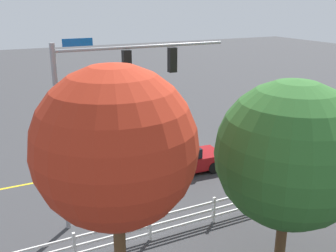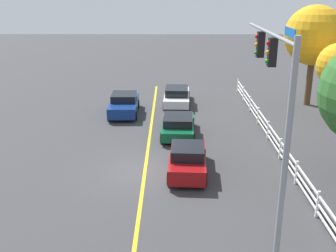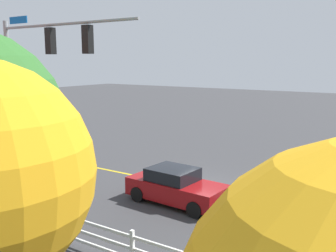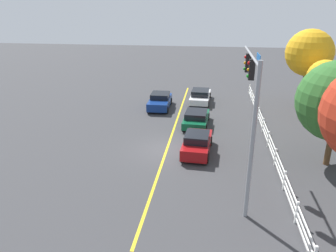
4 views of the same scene
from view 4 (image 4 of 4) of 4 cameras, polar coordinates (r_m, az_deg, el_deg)
The scene contains 10 objects.
ground_plane at distance 22.54m, azimuth -0.24°, elevation -4.24°, with size 120.00×120.00×0.00m, color #38383A.
lane_center_stripe at distance 26.19m, azimuth 1.02°, elevation -0.57°, with size 28.00×0.16×0.01m, color gold.
signal_assembly at distance 15.88m, azimuth 14.50°, elevation 4.61°, with size 7.12×0.38×7.55m.
car_0 at distance 31.50m, azimuth -1.43°, elevation 4.47°, with size 4.42×2.06×1.45m.
car_1 at distance 21.94m, azimuth 5.17°, elevation -3.04°, with size 4.22×2.04×1.46m.
car_2 at distance 26.97m, azimuth 5.02°, elevation 1.42°, with size 4.32×2.17×1.27m.
car_3 at distance 33.57m, azimuth 5.75°, elevation 5.32°, with size 4.75×2.13×1.35m.
white_rail_fence at distance 25.21m, azimuth 16.92°, elevation -0.92°, with size 26.10×0.10×1.15m.
tree_1 at distance 30.03m, azimuth 25.99°, elevation 7.70°, with size 2.90×2.90×5.30m.
tree_4 at distance 33.75m, azimuth 23.75°, elevation 11.74°, with size 4.39×4.39×7.46m.
Camera 4 is at (20.22, 2.96, 9.51)m, focal length 34.40 mm.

